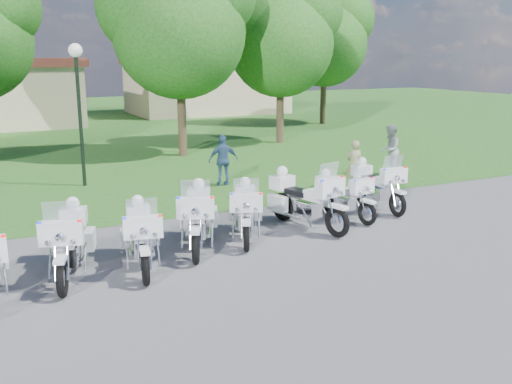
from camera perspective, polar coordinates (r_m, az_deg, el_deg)
name	(u,v)px	position (r m, az deg, el deg)	size (l,w,h in m)	color
ground	(243,249)	(12.81, -1.33, -5.68)	(100.00, 100.00, 0.00)	slate
grass_lawn	(63,124)	(38.54, -18.71, 6.47)	(100.00, 48.00, 0.01)	#22591C
motorcycle_2	(69,241)	(11.66, -18.18, -4.64)	(1.28, 2.46, 1.70)	black
motorcycle_3	(141,235)	(11.77, -11.42, -4.22)	(1.09, 2.39, 1.62)	black
motorcycle_4	(198,216)	(12.76, -5.85, -2.43)	(1.47, 2.42, 1.73)	black
motorcycle_5	(246,210)	(13.38, -1.04, -1.84)	(1.40, 2.22, 1.60)	black
motorcycle_6	(304,198)	(14.26, 4.86, -0.65)	(1.27, 2.58, 1.76)	black
motorcycle_7	(342,195)	(15.28, 8.64, -0.26)	(0.92, 2.20, 1.48)	black
motorcycle_8	(376,184)	(16.41, 11.92, 0.77)	(0.87, 2.43, 1.63)	black
lamp_post	(77,81)	(19.36, -17.42, 10.57)	(0.44, 0.44, 4.60)	black
tree_2	(177,19)	(24.67, -7.86, 16.81)	(6.47, 5.52, 8.62)	#38281C
tree_3	(280,33)	(28.29, 2.37, 15.58)	(5.97, 5.10, 7.96)	#38281C
tree_4	(324,35)	(36.78, 6.80, 15.30)	(6.20, 5.29, 8.26)	#38281C
building_east	(206,85)	(44.08, -4.98, 10.59)	(11.44, 7.28, 4.10)	tan
bystander_a	(354,164)	(18.74, 9.75, 2.73)	(0.57, 0.37, 1.56)	#8E8F61
bystander_b	(390,150)	(21.09, 13.23, 4.09)	(0.88, 0.69, 1.81)	gray
bystander_c	(223,160)	(18.86, -3.28, 3.18)	(0.99, 0.41, 1.69)	#325379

